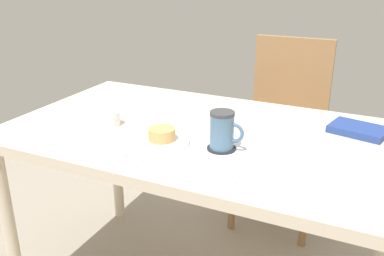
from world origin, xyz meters
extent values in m
cylinder|color=beige|center=(-0.63, -0.34, 0.34)|extent=(0.05, 0.05, 0.68)
cylinder|color=beige|center=(-0.63, 0.34, 0.34)|extent=(0.05, 0.05, 0.68)
cube|color=beige|center=(0.00, 0.00, 0.70)|extent=(1.36, 0.79, 0.04)
cylinder|color=#997047|center=(0.30, 0.50, 0.20)|extent=(0.04, 0.04, 0.41)
cylinder|color=#997047|center=(-0.06, 0.49, 0.20)|extent=(0.04, 0.04, 0.41)
cylinder|color=#997047|center=(0.29, 0.85, 0.20)|extent=(0.04, 0.04, 0.41)
cylinder|color=#997047|center=(-0.07, 0.84, 0.20)|extent=(0.04, 0.04, 0.41)
cube|color=#997047|center=(0.11, 0.67, 0.43)|extent=(0.43, 0.43, 0.04)
cube|color=#997047|center=(0.11, 0.87, 0.68)|extent=(0.39, 0.04, 0.47)
cube|color=white|center=(0.01, -0.15, 0.72)|extent=(0.44, 0.36, 0.00)
cylinder|color=white|center=(-0.07, -0.16, 0.73)|extent=(0.18, 0.18, 0.01)
cylinder|color=#E0A860|center=(-0.07, -0.16, 0.75)|extent=(0.09, 0.09, 0.04)
cylinder|color=#232328|center=(0.12, -0.13, 0.72)|extent=(0.09, 0.09, 0.00)
cylinder|color=slate|center=(0.12, -0.13, 0.78)|extent=(0.07, 0.07, 0.11)
cylinder|color=#3D3D42|center=(0.12, -0.13, 0.84)|extent=(0.07, 0.07, 0.01)
torus|color=slate|center=(0.16, -0.13, 0.78)|extent=(0.06, 0.01, 0.06)
cylinder|color=silver|center=(-0.12, -0.30, 0.73)|extent=(0.13, 0.02, 0.01)
cylinder|color=white|center=(-0.32, -0.09, 0.74)|extent=(0.07, 0.07, 0.05)
cube|color=navy|center=(0.48, 0.20, 0.73)|extent=(0.20, 0.16, 0.02)
camera|label=1|loc=(0.55, -1.25, 1.26)|focal=40.00mm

